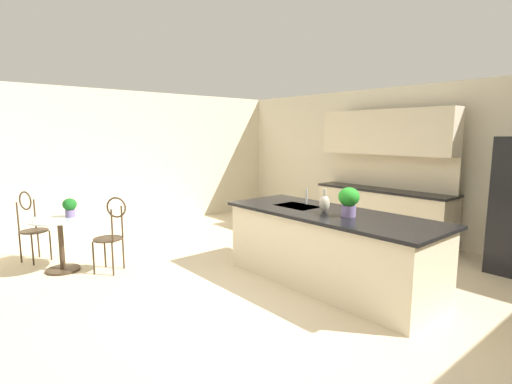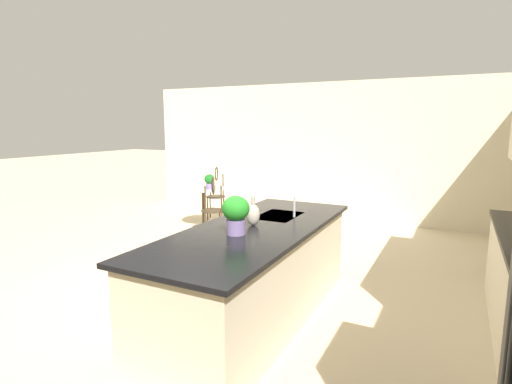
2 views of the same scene
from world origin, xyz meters
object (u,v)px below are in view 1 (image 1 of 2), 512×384
Objects in this scene: vase_on_counter at (324,203)px; chair_by_island at (111,231)px; bistro_table at (61,239)px; potted_plant_counter_near at (349,200)px; potted_plant_on_table at (70,206)px; chair_near_window at (31,223)px.

chair_by_island is at bearing -139.14° from vase_on_counter.
potted_plant_counter_near is (2.98, 2.38, 0.67)m from bistro_table.
potted_plant_on_table reaches higher than bistro_table.
vase_on_counter is (2.14, 1.85, 0.46)m from chair_by_island.
chair_near_window is 1.43m from chair_by_island.
vase_on_counter is (-0.35, -0.01, -0.09)m from potted_plant_counter_near.
potted_plant_on_table is 3.45m from vase_on_counter.
chair_near_window is at bearing -145.25° from potted_plant_counter_near.
potted_plant_on_table is at bearing 24.84° from chair_near_window.
potted_plant_counter_near reaches higher than potted_plant_on_table.
bistro_table is 0.78m from chair_near_window.
bistro_table is at bearing -141.44° from potted_plant_counter_near.
potted_plant_counter_near is (3.73, 2.59, 0.54)m from chair_near_window.
chair_by_island is 0.69m from potted_plant_on_table.
chair_by_island is 3.62× the size of vase_on_counter.
chair_by_island is 3.03× the size of potted_plant_counter_near.
potted_plant_counter_near reaches higher than chair_by_island.
vase_on_counter is at bearing 40.31° from potted_plant_on_table.
vase_on_counter is at bearing 37.32° from chair_near_window.
potted_plant_on_table is at bearing -143.06° from potted_plant_counter_near.
vase_on_counter is (2.63, 2.23, 0.14)m from potted_plant_on_table.
chair_by_island is (0.49, 0.51, 0.13)m from bistro_table.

